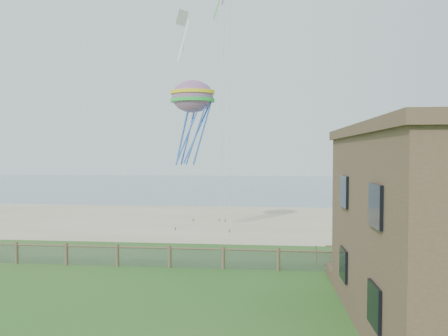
{
  "coord_description": "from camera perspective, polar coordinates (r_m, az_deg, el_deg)",
  "views": [
    {
      "loc": [
        2.08,
        -15.62,
        6.33
      ],
      "look_at": [
        -0.15,
        8.0,
        5.5
      ],
      "focal_mm": 32.0,
      "sensor_mm": 36.0,
      "label": 1
    }
  ],
  "objects": [
    {
      "name": "ocean",
      "position": [
        81.89,
        3.92,
        -2.43
      ],
      "size": [
        160.0,
        68.0,
        0.02
      ],
      "primitive_type": "cube",
      "color": "slate",
      "rests_on": "ground"
    },
    {
      "name": "picnic_table",
      "position": [
        21.17,
        20.58,
        -14.36
      ],
      "size": [
        2.22,
        1.85,
        0.83
      ],
      "primitive_type": null,
      "rotation": [
        0.0,
        0.0,
        0.21
      ],
      "color": "brown",
      "rests_on": "ground"
    },
    {
      "name": "ground",
      "position": [
        16.98,
        -2.16,
        -19.88
      ],
      "size": [
        160.0,
        160.0,
        0.0
      ],
      "primitive_type": "plane",
      "color": "#24571E",
      "rests_on": "ground"
    },
    {
      "name": "sand_beach",
      "position": [
        38.2,
        2.22,
        -7.53
      ],
      "size": [
        72.0,
        20.0,
        0.02
      ],
      "primitive_type": "cube",
      "color": "tan",
      "rests_on": "ground"
    },
    {
      "name": "kite_white",
      "position": [
        35.03,
        -6.03,
        18.83
      ],
      "size": [
        2.37,
        2.29,
        3.41
      ],
      "primitive_type": null,
      "rotation": [
        0.44,
        0.0,
        0.85
      ],
      "color": "white"
    },
    {
      "name": "octopus_kite",
      "position": [
        30.13,
        -4.51,
        6.83
      ],
      "size": [
        3.87,
        3.21,
        6.86
      ],
      "primitive_type": null,
      "rotation": [
        0.0,
        0.0,
        -0.29
      ],
      "color": "#FF3728"
    },
    {
      "name": "chainlink_fence",
      "position": [
        22.47,
        -0.1,
        -12.9
      ],
      "size": [
        36.2,
        0.2,
        1.25
      ],
      "primitive_type": null,
      "color": "brown",
      "rests_on": "ground"
    }
  ]
}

